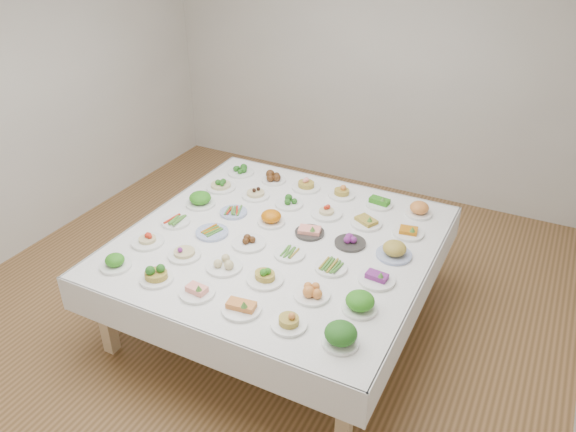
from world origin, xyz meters
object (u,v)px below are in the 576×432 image
at_px(display_table, 279,246).
at_px(dish_18, 200,198).
at_px(dish_35, 419,209).
at_px(dish_0, 115,261).

distance_m(display_table, dish_18, 0.88).
height_order(dish_18, dish_35, dish_18).
distance_m(display_table, dish_35, 1.22).
bearing_deg(dish_0, dish_35, 44.98).
relative_size(display_table, dish_18, 9.23).
distance_m(dish_0, dish_18, 1.04).
distance_m(dish_18, dish_35, 1.85).
xyz_separation_m(dish_0, dish_18, (0.01, 1.04, 0.02)).
xyz_separation_m(display_table, dish_35, (0.86, 0.86, 0.12)).
bearing_deg(dish_0, dish_18, 89.24).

